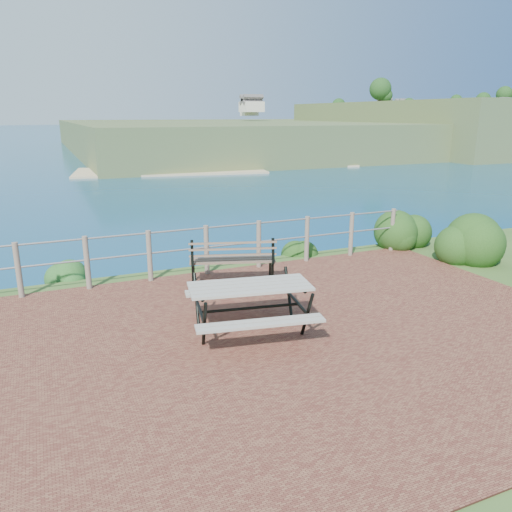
# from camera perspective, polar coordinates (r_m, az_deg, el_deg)

# --- Properties ---
(ground) EXTENTS (10.00, 7.00, 0.12)m
(ground) POSITION_cam_1_polar(r_m,az_deg,el_deg) (7.33, 2.61, -9.55)
(ground) COLOR brown
(ground) RESTS_ON ground
(ocean) EXTENTS (1200.00, 1200.00, 0.00)m
(ocean) POSITION_cam_1_polar(r_m,az_deg,el_deg) (205.99, -23.21, 13.80)
(ocean) COLOR navy
(ocean) RESTS_ON ground
(safety_railing) EXTENTS (9.40, 0.10, 1.00)m
(safety_railing) POSITION_cam_1_polar(r_m,az_deg,el_deg) (10.07, -5.68, 1.02)
(safety_railing) COLOR #6B5B4C
(safety_railing) RESTS_ON ground
(distant_bay) EXTENTS (290.00, 232.36, 24.00)m
(distant_bay) POSITION_cam_1_polar(r_m,az_deg,el_deg) (272.92, 17.39, 14.24)
(distant_bay) COLOR #465D2E
(distant_bay) RESTS_ON ground
(picnic_table) EXTENTS (1.86, 1.51, 0.74)m
(picnic_table) POSITION_cam_1_polar(r_m,az_deg,el_deg) (7.35, -0.70, -5.44)
(picnic_table) COLOR #9E998D
(picnic_table) RESTS_ON ground
(park_bench) EXTENTS (1.67, 0.88, 0.92)m
(park_bench) POSITION_cam_1_polar(r_m,az_deg,el_deg) (9.48, -2.72, 0.32)
(park_bench) COLOR brown
(park_bench) RESTS_ON ground
(shrub_right_front) EXTENTS (1.31, 1.31, 1.86)m
(shrub_right_front) POSITION_cam_1_polar(r_m,az_deg,el_deg) (12.05, 22.86, -0.52)
(shrub_right_front) COLOR #1D3F13
(shrub_right_front) RESTS_ON ground
(shrub_right_edge) EXTENTS (1.07, 1.07, 1.53)m
(shrub_right_edge) POSITION_cam_1_polar(r_m,az_deg,el_deg) (12.98, 16.28, 1.22)
(shrub_right_edge) COLOR #1D3F13
(shrub_right_edge) RESTS_ON ground
(shrub_lip_west) EXTENTS (0.81, 0.81, 0.57)m
(shrub_lip_west) POSITION_cam_1_polar(r_m,az_deg,el_deg) (10.59, -21.38, -2.52)
(shrub_lip_west) COLOR #1F4E1D
(shrub_lip_west) RESTS_ON ground
(shrub_lip_east) EXTENTS (0.69, 0.69, 0.40)m
(shrub_lip_east) POSITION_cam_1_polar(r_m,az_deg,el_deg) (11.80, 4.94, 0.37)
(shrub_lip_east) COLOR #1D3F13
(shrub_lip_east) RESTS_ON ground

